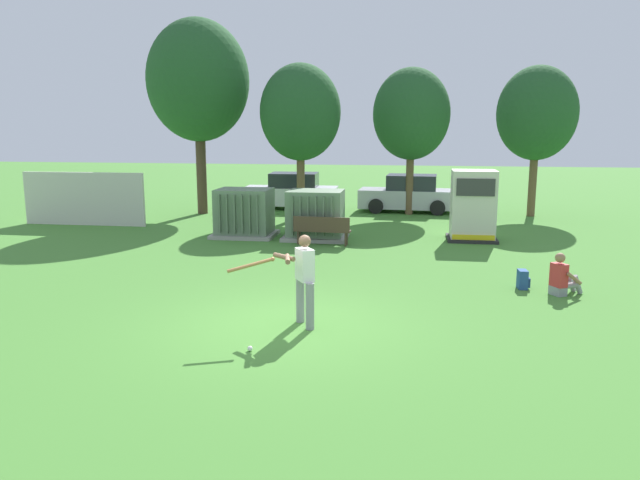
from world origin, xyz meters
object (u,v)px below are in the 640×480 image
park_bench (322,228)px  parked_car_leftmost (292,192)px  transformer_mid_west (316,215)px  parked_car_left_of_center (409,195)px  generator_enclosure (473,206)px  sports_ball (250,349)px  seated_spectator (562,278)px  batter (302,276)px  backpack (523,280)px  transformer_west (244,213)px

park_bench → parked_car_leftmost: size_ratio=0.43×
transformer_mid_west → parked_car_left_of_center: size_ratio=0.49×
park_bench → parked_car_leftmost: (-2.63, 8.41, 0.22)m
generator_enclosure → sports_ball: bearing=-112.9°
seated_spectator → parked_car_leftmost: size_ratio=0.23×
parked_car_leftmost → batter: bearing=-78.1°
transformer_mid_west → parked_car_left_of_center: 7.65m
park_bench → seated_spectator: 7.85m
parked_car_left_of_center → park_bench: bearing=-108.2°
parked_car_leftmost → parked_car_left_of_center: (5.28, -0.34, 0.00)m
backpack → parked_car_leftmost: (-8.00, 12.90, 0.54)m
transformer_west → park_bench: transformer_west is taller
batter → backpack: (4.58, 3.40, -0.76)m
transformer_mid_west → generator_enclosure: generator_enclosure is taller
transformer_west → sports_ball: size_ratio=23.33×
park_bench → batter: bearing=-84.3°
transformer_west → sports_ball: transformer_west is taller
transformer_west → parked_car_left_of_center: bearing=51.6°
transformer_west → parked_car_leftmost: size_ratio=0.49×
seated_spectator → backpack: size_ratio=2.19×
generator_enclosure → batter: generator_enclosure is taller
transformer_west → backpack: bearing=-34.5°
seated_spectator → parked_car_left_of_center: (-3.49, 12.98, 0.38)m
seated_spectator → transformer_west: bearing=146.0°
transformer_west → parked_car_leftmost: same height
generator_enclosure → batter: 10.26m
batter → parked_car_leftmost: batter is taller
transformer_west → backpack: (8.20, -5.64, -0.57)m
batter → seated_spectator: size_ratio=1.81×
park_bench → sports_ball: (0.16, -9.32, -0.49)m
park_bench → backpack: 7.01m
transformer_mid_west → generator_enclosure: 5.17m
parked_car_leftmost → backpack: bearing=-58.2°
transformer_mid_west → sports_ball: (0.53, -10.37, -0.74)m
batter → parked_car_left_of_center: batter is taller
batter → parked_car_left_of_center: size_ratio=0.41×
transformer_west → batter: batter is taller
parked_car_leftmost → parked_car_left_of_center: size_ratio=0.99×
park_bench → sports_ball: size_ratio=20.22×
sports_ball → park_bench: bearing=91.0°
transformer_mid_west → batter: batter is taller
transformer_west → transformer_mid_west: (2.46, -0.10, 0.00)m
parked_car_left_of_center → batter: bearing=-96.6°
park_bench → seated_spectator: seated_spectator is taller
generator_enclosure → backpack: size_ratio=5.23×
park_bench → sports_ball: bearing=-89.0°
batter → sports_ball: size_ratio=19.33×
park_bench → batter: size_ratio=1.05×
transformer_mid_west → park_bench: (0.37, -1.05, -0.25)m
generator_enclosure → batter: size_ratio=1.32×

